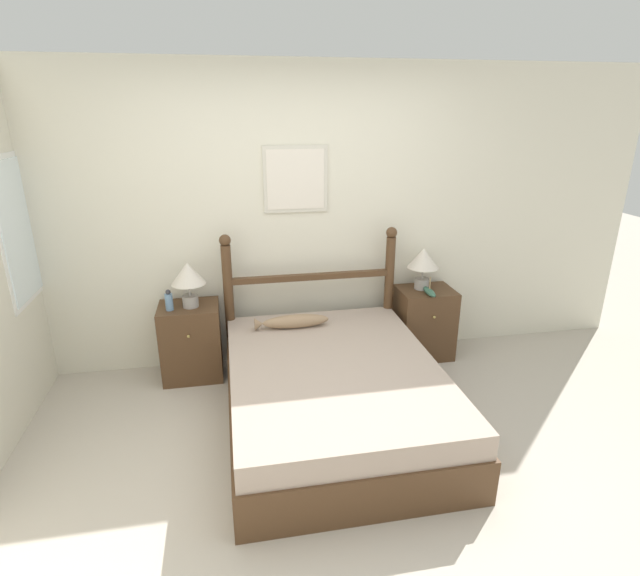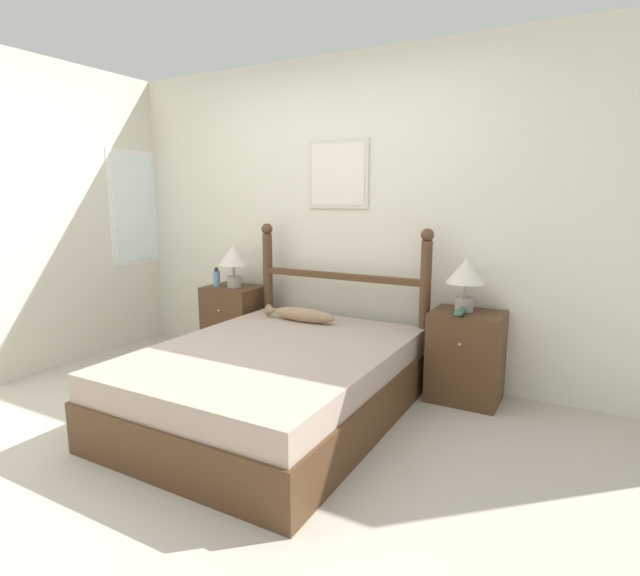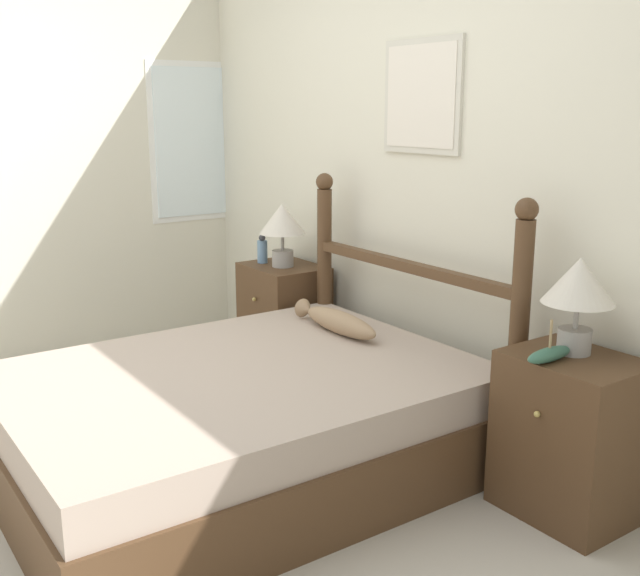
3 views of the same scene
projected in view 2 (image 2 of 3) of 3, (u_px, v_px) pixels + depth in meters
The scene contains 11 objects.
ground_plane at pixel (204, 450), 2.88m from camera, with size 16.00×16.00×0.00m, color #B7AD9E.
wall_back at pixel (340, 217), 4.14m from camera, with size 6.40×0.08×2.55m.
bed at pixel (275, 382), 3.30m from camera, with size 1.49×1.98×0.47m.
headboard at pixel (340, 294), 4.04m from camera, with size 1.51×0.10×1.22m.
nightstand_left at pixel (235, 321), 4.54m from camera, with size 0.49×0.41×0.65m.
nightstand_right at pixel (466, 356), 3.55m from camera, with size 0.49×0.41×0.65m.
table_lamp_left at pixel (233, 258), 4.40m from camera, with size 0.28×0.28×0.38m.
table_lamp_right at pixel (466, 274), 3.49m from camera, with size 0.28×0.28×0.38m.
bottle at pixel (217, 278), 4.48m from camera, with size 0.06×0.06×0.17m.
model_boat at pixel (460, 311), 3.39m from camera, with size 0.06×0.23×0.16m.
fish_pillow at pixel (301, 314), 3.92m from camera, with size 0.61×0.12×0.11m.
Camera 2 is at (1.88, -2.00, 1.45)m, focal length 28.00 mm.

